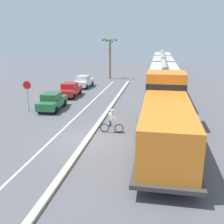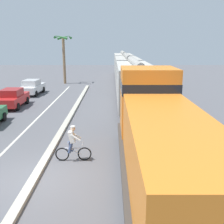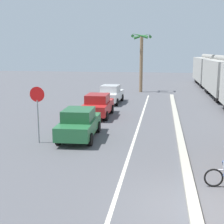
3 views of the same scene
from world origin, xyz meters
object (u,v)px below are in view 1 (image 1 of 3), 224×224
(locomotive, at_px, (166,117))
(parked_car_red, at_px, (70,90))
(stop_sign, at_px, (27,90))
(hopper_car_lead, at_px, (163,82))
(hopper_car_middle, at_px, (162,69))
(hopper_car_trailing, at_px, (162,62))
(parked_car_white, at_px, (84,81))
(parked_car_green, at_px, (52,101))
(palm_tree_near, at_px, (110,50))
(cyclist, at_px, (111,122))

(locomotive, bearing_deg, parked_car_red, 130.41)
(parked_car_red, distance_m, stop_sign, 7.18)
(hopper_car_lead, bearing_deg, stop_sign, -151.53)
(hopper_car_middle, xyz_separation_m, hopper_car_trailing, (0.00, 11.60, 0.00))
(hopper_car_trailing, xyz_separation_m, stop_sign, (-12.22, -29.83, -0.05))
(parked_car_white, bearing_deg, hopper_car_middle, 27.15)
(hopper_car_middle, xyz_separation_m, parked_car_green, (-10.40, -17.07, -1.26))
(hopper_car_middle, bearing_deg, parked_car_white, -152.85)
(hopper_car_trailing, xyz_separation_m, palm_tree_near, (-8.49, -8.85, 2.54))
(hopper_car_middle, distance_m, cyclist, 22.62)
(parked_car_green, height_order, cyclist, cyclist)
(parked_car_green, relative_size, parked_car_red, 1.01)
(hopper_car_trailing, bearing_deg, hopper_car_lead, -90.00)
(hopper_car_lead, distance_m, parked_car_green, 11.82)
(parked_car_red, bearing_deg, cyclist, -58.00)
(locomotive, relative_size, palm_tree_near, 1.75)
(parked_car_red, relative_size, parked_car_white, 0.99)
(hopper_car_trailing, height_order, parked_car_red, hopper_car_trailing)
(hopper_car_trailing, height_order, parked_car_white, hopper_car_trailing)
(parked_car_green, height_order, stop_sign, stop_sign)
(hopper_car_middle, relative_size, parked_car_white, 2.48)
(hopper_car_trailing, height_order, stop_sign, hopper_car_trailing)
(hopper_car_lead, height_order, hopper_car_middle, same)
(hopper_car_trailing, bearing_deg, parked_car_green, -109.94)
(parked_car_green, bearing_deg, locomotive, -32.73)
(hopper_car_middle, bearing_deg, hopper_car_trailing, 90.00)
(stop_sign, relative_size, palm_tree_near, 0.43)
(locomotive, bearing_deg, parked_car_white, 120.10)
(parked_car_green, height_order, parked_car_red, same)
(parked_car_red, xyz_separation_m, parked_car_white, (-0.05, 5.90, 0.00))
(parked_car_white, distance_m, cyclist, 18.18)
(hopper_car_trailing, distance_m, parked_car_red, 25.29)
(cyclist, bearing_deg, stop_sign, 154.50)
(parked_car_red, distance_m, parked_car_white, 5.90)
(hopper_car_middle, relative_size, hopper_car_trailing, 1.00)
(palm_tree_near, bearing_deg, hopper_car_middle, -17.92)
(cyclist, bearing_deg, parked_car_red, 122.00)
(hopper_car_lead, xyz_separation_m, parked_car_green, (-10.40, -5.47, -1.26))
(hopper_car_lead, xyz_separation_m, parked_car_red, (-10.56, 0.25, -1.26))
(parked_car_green, relative_size, stop_sign, 1.49)
(hopper_car_middle, height_order, cyclist, hopper_car_middle)
(hopper_car_trailing, xyz_separation_m, cyclist, (-3.74, -33.87, -1.26))
(cyclist, bearing_deg, hopper_car_middle, 80.48)
(cyclist, distance_m, palm_tree_near, 25.75)
(locomotive, bearing_deg, hopper_car_lead, 90.00)
(locomotive, relative_size, parked_car_red, 2.75)
(parked_car_green, bearing_deg, hopper_car_lead, 27.75)
(parked_car_red, height_order, stop_sign, stop_sign)
(cyclist, bearing_deg, locomotive, -21.64)
(parked_car_red, bearing_deg, hopper_car_trailing, 65.28)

